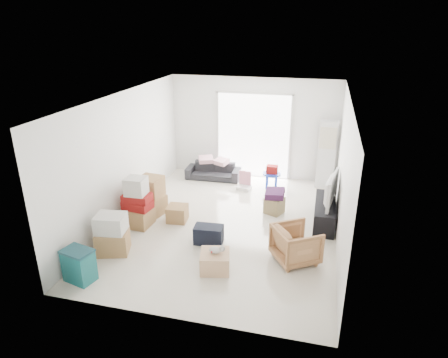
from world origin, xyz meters
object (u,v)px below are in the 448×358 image
kids_table (272,172)px  television (326,199)px  ottoman (274,205)px  wood_crate (215,261)px  ac_tower (326,155)px  tv_console (325,213)px  storage_bins (79,265)px  sofa (213,169)px  armchair (296,243)px

kids_table → television: bearing=-50.5°
ottoman → wood_crate: (-0.71, -2.46, -0.02)m
ac_tower → ottoman: 2.24m
ottoman → tv_console: bearing=-11.3°
storage_bins → ottoman: size_ratio=1.57×
tv_console → sofa: (-3.00, 1.92, 0.05)m
armchair → wood_crate: bearing=82.1°
ac_tower → tv_console: (0.05, -2.07, -0.64)m
kids_table → wood_crate: 3.93m
storage_bins → wood_crate: 2.26m
television → armchair: bearing=172.8°
tv_console → kids_table: (-1.36, 1.65, 0.19)m
ac_tower → television: (0.05, -2.07, -0.33)m
sofa → storage_bins: sofa is taller
ac_tower → storage_bins: bearing=-126.7°
television → armchair: size_ratio=1.48×
storage_bins → kids_table: size_ratio=0.95×
television → storage_bins: 4.98m
wood_crate → kids_table: bearing=83.5°
sofa → kids_table: 1.66m
armchair → wood_crate: 1.48m
armchair → storage_bins: (-3.42, -1.47, -0.08)m
kids_table → wood_crate: bearing=-96.5°
armchair → kids_table: armchair is taller
television → sofa: 3.57m
tv_console → kids_table: 2.15m
television → kids_table: 2.15m
tv_console → ottoman: tv_console is taller
sofa → ottoman: (1.90, -1.70, -0.10)m
tv_console → storage_bins: size_ratio=2.48×
sofa → ac_tower: bearing=1.2°
armchair → wood_crate: armchair is taller
ac_tower → armchair: size_ratio=2.36×
sofa → wood_crate: sofa is taller
ottoman → kids_table: kids_table is taller
tv_console → wood_crate: size_ratio=2.87×
kids_table → wood_crate: size_ratio=1.21×
wood_crate → ac_tower: bearing=67.9°
ac_tower → television: ac_tower is taller
ottoman → storage_bins: bearing=-130.3°
tv_console → kids_table: bearing=129.5°
ac_tower → kids_table: ac_tower is taller
storage_bins → ottoman: 4.34m
tv_console → wood_crate: tv_console is taller
tv_console → storage_bins: 4.97m
ac_tower → armchair: bearing=-96.6°
ac_tower → television: size_ratio=1.60×
sofa → ottoman: sofa is taller
sofa → storage_bins: size_ratio=2.56×
storage_bins → television: bearing=38.4°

